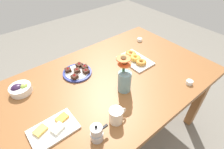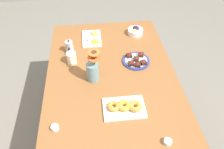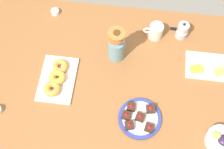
# 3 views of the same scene
# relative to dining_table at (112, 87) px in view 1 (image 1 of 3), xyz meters

# --- Properties ---
(ground_plane) EXTENTS (6.00, 6.00, 0.00)m
(ground_plane) POSITION_rel_dining_table_xyz_m (0.00, 0.00, -0.65)
(ground_plane) COLOR slate
(dining_table) EXTENTS (1.60, 1.00, 0.74)m
(dining_table) POSITION_rel_dining_table_xyz_m (0.00, 0.00, 0.00)
(dining_table) COLOR brown
(dining_table) RESTS_ON ground_plane
(coffee_mug) EXTENTS (0.11, 0.08, 0.10)m
(coffee_mug) POSITION_rel_dining_table_xyz_m (-0.22, -0.30, 0.13)
(coffee_mug) COLOR silver
(coffee_mug) RESTS_ON dining_table
(grape_bowl) EXTENTS (0.14, 0.14, 0.07)m
(grape_bowl) POSITION_rel_dining_table_xyz_m (-0.57, 0.29, 0.12)
(grape_bowl) COLOR white
(grape_bowl) RESTS_ON dining_table
(cheese_platter) EXTENTS (0.26, 0.17, 0.03)m
(cheese_platter) POSITION_rel_dining_table_xyz_m (-0.53, -0.13, 0.10)
(cheese_platter) COLOR white
(cheese_platter) RESTS_ON dining_table
(croissant_platter) EXTENTS (0.19, 0.28, 0.05)m
(croissant_platter) POSITION_rel_dining_table_xyz_m (0.29, 0.05, 0.11)
(croissant_platter) COLOR white
(croissant_platter) RESTS_ON dining_table
(jam_cup_honey) EXTENTS (0.05, 0.05, 0.03)m
(jam_cup_honey) POSITION_rel_dining_table_xyz_m (0.57, 0.27, 0.10)
(jam_cup_honey) COLOR white
(jam_cup_honey) RESTS_ON dining_table
(jam_cup_berry) EXTENTS (0.05, 0.05, 0.03)m
(jam_cup_berry) POSITION_rel_dining_table_xyz_m (0.40, -0.40, 0.10)
(jam_cup_berry) COLOR white
(jam_cup_berry) RESTS_ON dining_table
(dessert_plate) EXTENTS (0.22, 0.22, 0.05)m
(dessert_plate) POSITION_rel_dining_table_xyz_m (-0.17, 0.22, 0.10)
(dessert_plate) COLOR navy
(dessert_plate) RESTS_ON dining_table
(flower_vase) EXTENTS (0.10, 0.11, 0.26)m
(flower_vase) POSITION_rel_dining_table_xyz_m (-0.01, -0.14, 0.18)
(flower_vase) COLOR #6B939E
(flower_vase) RESTS_ON dining_table
(moka_pot) EXTENTS (0.11, 0.07, 0.12)m
(moka_pot) POSITION_rel_dining_table_xyz_m (-0.37, -0.33, 0.13)
(moka_pot) COLOR #B7B7BC
(moka_pot) RESTS_ON dining_table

